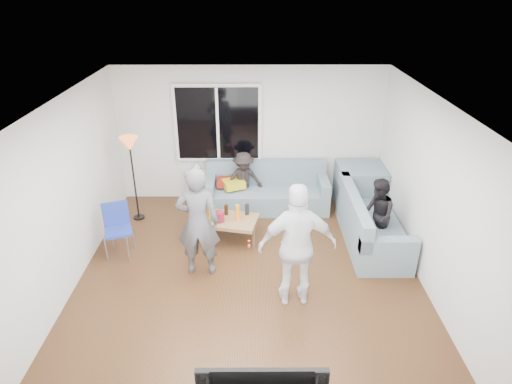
{
  "coord_description": "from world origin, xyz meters",
  "views": [
    {
      "loc": [
        0.07,
        -5.24,
        4.02
      ],
      "look_at": [
        0.1,
        0.6,
        1.15
      ],
      "focal_mm": 31.03,
      "sensor_mm": 36.0,
      "label": 1
    }
  ],
  "objects_px": {
    "sofa_back_section": "(267,187)",
    "side_chair": "(118,231)",
    "player_left": "(198,222)",
    "player_right": "(298,246)",
    "sofa_right_section": "(373,219)",
    "floor_lamp": "(134,179)",
    "spectator_back": "(244,180)",
    "spectator_right": "(377,215)",
    "coffee_table": "(224,229)"
  },
  "relations": [
    {
      "from": "sofa_back_section",
      "to": "side_chair",
      "type": "xyz_separation_m",
      "value": [
        -2.36,
        -1.59,
        0.01
      ]
    },
    {
      "from": "player_left",
      "to": "player_right",
      "type": "bearing_deg",
      "value": 155.5
    },
    {
      "from": "side_chair",
      "to": "player_right",
      "type": "relative_size",
      "value": 0.49
    },
    {
      "from": "sofa_right_section",
      "to": "floor_lamp",
      "type": "xyz_separation_m",
      "value": [
        -4.07,
        0.82,
        0.36
      ]
    },
    {
      "from": "side_chair",
      "to": "floor_lamp",
      "type": "relative_size",
      "value": 0.55
    },
    {
      "from": "spectator_back",
      "to": "sofa_right_section",
      "type": "bearing_deg",
      "value": -45.16
    },
    {
      "from": "sofa_right_section",
      "to": "player_left",
      "type": "xyz_separation_m",
      "value": [
        -2.75,
        -0.81,
        0.42
      ]
    },
    {
      "from": "spectator_right",
      "to": "side_chair",
      "type": "bearing_deg",
      "value": -87.66
    },
    {
      "from": "floor_lamp",
      "to": "player_right",
      "type": "xyz_separation_m",
      "value": [
        2.68,
        -2.29,
        0.09
      ]
    },
    {
      "from": "sofa_right_section",
      "to": "side_chair",
      "type": "bearing_deg",
      "value": 95.12
    },
    {
      "from": "spectator_back",
      "to": "floor_lamp",
      "type": "bearing_deg",
      "value": 177.83
    },
    {
      "from": "coffee_table",
      "to": "spectator_back",
      "type": "xyz_separation_m",
      "value": [
        0.31,
        1.16,
        0.36
      ]
    },
    {
      "from": "sofa_right_section",
      "to": "coffee_table",
      "type": "bearing_deg",
      "value": 87.91
    },
    {
      "from": "spectator_right",
      "to": "player_left",
      "type": "bearing_deg",
      "value": -77.37
    },
    {
      "from": "floor_lamp",
      "to": "player_right",
      "type": "bearing_deg",
      "value": -40.51
    },
    {
      "from": "player_right",
      "to": "spectator_back",
      "type": "xyz_separation_m",
      "value": [
        -0.76,
        2.73,
        -0.32
      ]
    },
    {
      "from": "spectator_right",
      "to": "coffee_table",
      "type": "bearing_deg",
      "value": -96.57
    },
    {
      "from": "sofa_back_section",
      "to": "side_chair",
      "type": "distance_m",
      "value": 2.84
    },
    {
      "from": "sofa_back_section",
      "to": "player_right",
      "type": "relative_size",
      "value": 1.32
    },
    {
      "from": "player_left",
      "to": "player_right",
      "type": "distance_m",
      "value": 1.52
    },
    {
      "from": "sofa_back_section",
      "to": "floor_lamp",
      "type": "relative_size",
      "value": 1.47
    },
    {
      "from": "sofa_back_section",
      "to": "sofa_right_section",
      "type": "height_order",
      "value": "same"
    },
    {
      "from": "sofa_back_section",
      "to": "floor_lamp",
      "type": "height_order",
      "value": "floor_lamp"
    },
    {
      "from": "sofa_back_section",
      "to": "player_left",
      "type": "xyz_separation_m",
      "value": [
        -1.04,
        -2.03,
        0.42
      ]
    },
    {
      "from": "side_chair",
      "to": "coffee_table",
      "type": "bearing_deg",
      "value": -3.39
    },
    {
      "from": "sofa_right_section",
      "to": "player_right",
      "type": "bearing_deg",
      "value": 136.7
    },
    {
      "from": "player_right",
      "to": "spectator_back",
      "type": "relative_size",
      "value": 1.57
    },
    {
      "from": "sofa_back_section",
      "to": "player_right",
      "type": "height_order",
      "value": "player_right"
    },
    {
      "from": "player_right",
      "to": "spectator_back",
      "type": "height_order",
      "value": "player_right"
    },
    {
      "from": "floor_lamp",
      "to": "spectator_back",
      "type": "height_order",
      "value": "floor_lamp"
    },
    {
      "from": "spectator_right",
      "to": "floor_lamp",
      "type": "bearing_deg",
      "value": -104.05
    },
    {
      "from": "sofa_right_section",
      "to": "spectator_right",
      "type": "distance_m",
      "value": 0.26
    },
    {
      "from": "coffee_table",
      "to": "side_chair",
      "type": "distance_m",
      "value": 1.69
    },
    {
      "from": "sofa_right_section",
      "to": "player_right",
      "type": "height_order",
      "value": "player_right"
    },
    {
      "from": "sofa_right_section",
      "to": "floor_lamp",
      "type": "relative_size",
      "value": 1.28
    },
    {
      "from": "side_chair",
      "to": "player_left",
      "type": "bearing_deg",
      "value": -37.82
    },
    {
      "from": "spectator_right",
      "to": "player_right",
      "type": "bearing_deg",
      "value": -47.33
    },
    {
      "from": "sofa_right_section",
      "to": "floor_lamp",
      "type": "bearing_deg",
      "value": 78.61
    },
    {
      "from": "floor_lamp",
      "to": "spectator_right",
      "type": "bearing_deg",
      "value": -13.88
    },
    {
      "from": "spectator_back",
      "to": "spectator_right",
      "type": "bearing_deg",
      "value": -48.71
    },
    {
      "from": "sofa_back_section",
      "to": "player_left",
      "type": "relative_size",
      "value": 1.36
    },
    {
      "from": "player_left",
      "to": "coffee_table",
      "type": "bearing_deg",
      "value": -106.91
    },
    {
      "from": "player_right",
      "to": "sofa_back_section",
      "type": "bearing_deg",
      "value": -86.4
    },
    {
      "from": "side_chair",
      "to": "spectator_back",
      "type": "distance_m",
      "value": 2.52
    },
    {
      "from": "player_right",
      "to": "floor_lamp",
      "type": "bearing_deg",
      "value": -43.75
    },
    {
      "from": "sofa_right_section",
      "to": "player_left",
      "type": "bearing_deg",
      "value": 106.42
    },
    {
      "from": "spectator_right",
      "to": "spectator_back",
      "type": "bearing_deg",
      "value": -124.04
    },
    {
      "from": "player_left",
      "to": "player_right",
      "type": "height_order",
      "value": "player_right"
    },
    {
      "from": "side_chair",
      "to": "player_left",
      "type": "relative_size",
      "value": 0.51
    },
    {
      "from": "sofa_back_section",
      "to": "floor_lamp",
      "type": "xyz_separation_m",
      "value": [
        -2.36,
        -0.4,
        0.36
      ]
    }
  ]
}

